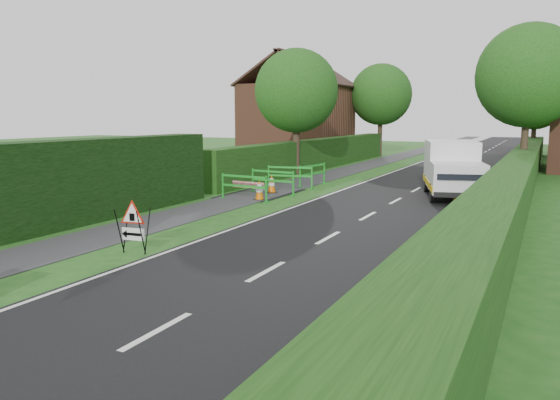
% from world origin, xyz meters
% --- Properties ---
extents(ground, '(120.00, 120.00, 0.00)m').
position_xyz_m(ground, '(0.00, 0.00, 0.00)').
color(ground, '#1B4F16').
rests_on(ground, ground).
extents(road_surface, '(6.00, 90.00, 0.02)m').
position_xyz_m(road_surface, '(2.50, 35.00, 0.00)').
color(road_surface, black).
rests_on(road_surface, ground).
extents(footpath, '(2.00, 90.00, 0.02)m').
position_xyz_m(footpath, '(-3.00, 35.00, 0.01)').
color(footpath, '#2D2D30').
rests_on(footpath, ground).
extents(hedge_west_far, '(1.00, 24.00, 1.80)m').
position_xyz_m(hedge_west_far, '(-5.00, 22.00, 0.00)').
color(hedge_west_far, '#14380F').
rests_on(hedge_west_far, ground).
extents(hedge_east, '(1.20, 50.00, 1.50)m').
position_xyz_m(hedge_east, '(6.50, 16.00, 0.00)').
color(hedge_east, '#14380F').
rests_on(hedge_east, ground).
extents(house_west, '(7.50, 7.40, 7.88)m').
position_xyz_m(house_west, '(-10.00, 30.00, 2.90)').
color(house_west, brown).
rests_on(house_west, ground).
extents(tree_nw, '(4.40, 4.40, 6.70)m').
position_xyz_m(tree_nw, '(-4.60, 18.00, 4.48)').
color(tree_nw, '#2D2116').
rests_on(tree_nw, ground).
extents(tree_ne, '(5.20, 5.20, 7.79)m').
position_xyz_m(tree_ne, '(6.40, 22.00, 5.17)').
color(tree_ne, '#2D2116').
rests_on(tree_ne, ground).
extents(tree_fw, '(4.80, 4.80, 7.24)m').
position_xyz_m(tree_fw, '(-4.60, 34.00, 4.83)').
color(tree_fw, '#2D2116').
rests_on(tree_fw, ground).
extents(tree_fe, '(4.20, 4.20, 6.33)m').
position_xyz_m(tree_fe, '(6.40, 38.00, 4.22)').
color(tree_fe, '#2D2116').
rests_on(tree_fe, ground).
extents(triangle_sign, '(0.83, 0.83, 1.07)m').
position_xyz_m(triangle_sign, '(-0.99, 0.94, 0.75)').
color(triangle_sign, black).
rests_on(triangle_sign, ground).
extents(works_van, '(3.07, 5.12, 2.19)m').
position_xyz_m(works_van, '(4.20, 13.54, 1.16)').
color(works_van, silver).
rests_on(works_van, ground).
extents(traffic_cone_0, '(0.38, 0.38, 0.79)m').
position_xyz_m(traffic_cone_0, '(4.65, 11.95, 0.39)').
color(traffic_cone_0, black).
rests_on(traffic_cone_0, ground).
extents(traffic_cone_1, '(0.38, 0.38, 0.79)m').
position_xyz_m(traffic_cone_1, '(4.93, 13.31, 0.39)').
color(traffic_cone_1, black).
rests_on(traffic_cone_1, ground).
extents(traffic_cone_2, '(0.38, 0.38, 0.79)m').
position_xyz_m(traffic_cone_2, '(5.41, 16.16, 0.39)').
color(traffic_cone_2, black).
rests_on(traffic_cone_2, ground).
extents(traffic_cone_3, '(0.38, 0.38, 0.79)m').
position_xyz_m(traffic_cone_3, '(-2.26, 9.52, 0.39)').
color(traffic_cone_3, black).
rests_on(traffic_cone_3, ground).
extents(traffic_cone_4, '(0.38, 0.38, 0.79)m').
position_xyz_m(traffic_cone_4, '(-2.71, 11.42, 0.39)').
color(traffic_cone_4, black).
rests_on(traffic_cone_4, ground).
extents(ped_barrier_0, '(2.08, 0.52, 1.00)m').
position_xyz_m(ped_barrier_0, '(-2.73, 9.16, 0.63)').
color(ped_barrier_0, '#1B9924').
rests_on(ped_barrier_0, ground).
extents(ped_barrier_1, '(2.09, 0.58, 1.00)m').
position_xyz_m(ped_barrier_1, '(-2.59, 11.26, 0.63)').
color(ped_barrier_1, '#1B9924').
rests_on(ped_barrier_1, ground).
extents(ped_barrier_2, '(2.09, 0.69, 1.00)m').
position_xyz_m(ped_barrier_2, '(-2.71, 13.20, 0.63)').
color(ped_barrier_2, '#1B9924').
rests_on(ped_barrier_2, ground).
extents(ped_barrier_3, '(0.73, 2.09, 1.00)m').
position_xyz_m(ped_barrier_3, '(-2.12, 14.40, 0.63)').
color(ped_barrier_3, '#1B9924').
rests_on(ped_barrier_3, ground).
extents(redwhite_plank, '(1.50, 0.13, 0.25)m').
position_xyz_m(redwhite_plank, '(-3.19, 10.28, 0.00)').
color(redwhite_plank, red).
rests_on(redwhite_plank, ground).
extents(hatchback_car, '(1.64, 3.37, 1.11)m').
position_xyz_m(hatchback_car, '(2.55, 25.67, 0.55)').
color(hatchback_car, white).
rests_on(hatchback_car, ground).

